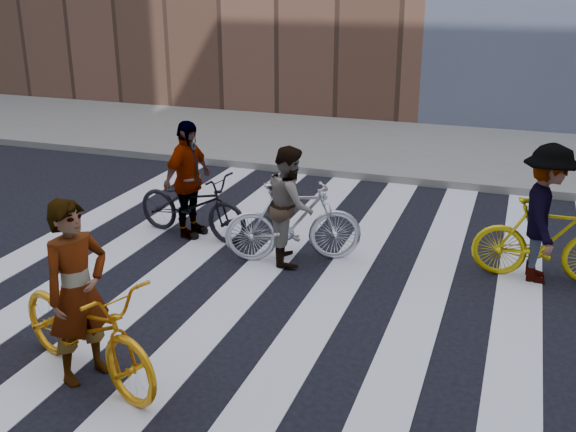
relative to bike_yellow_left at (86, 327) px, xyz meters
The scene contains 11 objects.
ground 2.80m from the bike_yellow_left, 64.10° to the left, with size 100.00×100.00×0.00m, color black.
sidewalk_far 10.05m from the bike_yellow_left, 83.15° to the left, with size 100.00×5.00×0.15m, color gray.
zebra_crosswalk 2.79m from the bike_yellow_left, 64.10° to the left, with size 8.25×10.00×0.01m.
bike_yellow_left is the anchor object (origin of this frame).
bike_silver_mid 3.52m from the bike_yellow_left, 74.42° to the left, with size 0.53×1.88×1.13m, color silver.
bike_yellow_right 5.71m from the bike_yellow_left, 42.61° to the left, with size 0.51×1.82×1.09m, color #D4B90B.
bike_dark_rear 3.84m from the bike_yellow_left, 101.86° to the left, with size 0.67×1.92×1.01m, color black.
rider_left 0.37m from the bike_yellow_left, behind, with size 0.67×0.44×1.84m, color slate.
rider_mid 3.52m from the bike_yellow_left, 75.20° to the left, with size 0.79×0.62×1.63m, color slate.
rider_right 5.68m from the bike_yellow_left, 42.95° to the left, with size 1.17×0.67×1.81m, color slate.
rider_rear 3.87m from the bike_yellow_left, 102.58° to the left, with size 1.04×0.43×1.77m, color slate.
Camera 1 is at (2.56, -7.23, 3.76)m, focal length 42.00 mm.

